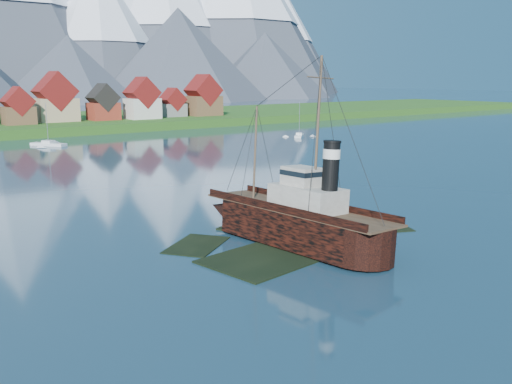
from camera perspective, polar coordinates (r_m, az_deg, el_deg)
ground at (r=63.97m, az=3.81°, el=-5.16°), size 1400.00×1400.00×0.00m
shoal at (r=66.74m, az=3.73°, el=-4.76°), size 31.71×21.24×1.14m
tugboat_wreck at (r=63.91m, az=3.23°, el=-2.64°), size 6.31×27.20×21.55m
sailboat_d at (r=178.19m, az=4.34°, el=5.60°), size 7.43×6.94×11.11m
sailboat_e at (r=164.52m, az=-20.04°, el=4.46°), size 7.72×10.18×12.05m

